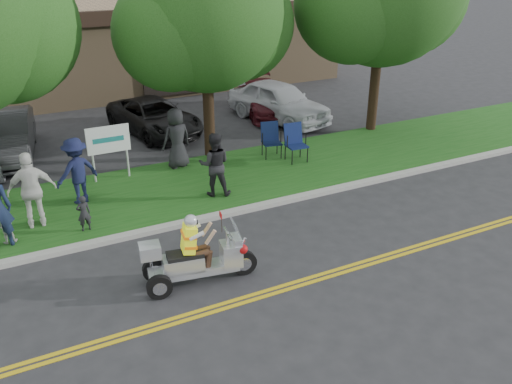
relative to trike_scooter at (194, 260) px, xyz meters
name	(u,v)px	position (x,y,z in m)	size (l,w,h in m)	color
ground	(314,264)	(2.60, -0.53, -0.56)	(120.00, 120.00, 0.00)	#28282B
centerline_near	(328,277)	(2.60, -1.11, -0.55)	(60.00, 0.10, 0.01)	gold
centerline_far	(324,273)	(2.60, -0.95, -0.55)	(60.00, 0.10, 0.01)	gold
curb	(252,208)	(2.60, 2.52, -0.50)	(60.00, 0.25, 0.12)	#A8A89E
grass_verge	(221,180)	(2.60, 4.67, -0.51)	(60.00, 4.00, 0.10)	#184D14
commercial_building	(147,41)	(4.60, 18.44, 1.45)	(18.00, 8.20, 4.00)	#9E7F5B
tree_mid	(207,19)	(3.16, 6.70, 3.87)	(5.88, 4.80, 7.05)	#332114
business_sign	(109,142)	(-0.30, 6.07, 0.70)	(1.25, 0.06, 1.75)	silver
trike_scooter	(194,260)	(0.00, 0.00, 0.00)	(2.45, 0.97, 1.60)	black
lawn_chair_a	(271,137)	(4.84, 5.66, 0.18)	(0.71, 0.72, 1.12)	black
lawn_chair_b	(295,140)	(5.36, 4.99, 0.22)	(0.67, 0.69, 1.19)	black
spectator_adult_mid	(215,164)	(2.02, 3.68, 0.44)	(0.87, 0.68, 1.80)	black
spectator_adult_right	(32,190)	(-2.65, 3.97, 0.51)	(1.13, 0.47, 1.94)	silver
spectator_chair_a	(77,171)	(-1.44, 4.87, 0.46)	(1.18, 0.68, 1.83)	#161B3F
spectator_chair_b	(177,138)	(1.79, 6.12, 0.48)	(0.92, 0.60, 1.88)	black
child_left	(84,213)	(-1.64, 3.20, 0.01)	(0.34, 0.22, 0.92)	black
child_right	(5,226)	(-3.39, 3.41, -0.03)	(0.41, 0.32, 0.85)	beige
parked_car_left	(5,136)	(-2.90, 9.67, 0.20)	(1.60, 4.59, 1.51)	#343437
parked_car_mid	(154,117)	(2.24, 9.98, 0.07)	(2.09, 4.54, 1.26)	black
parked_car_right	(265,98)	(7.10, 10.38, 0.09)	(1.81, 4.45, 1.29)	#4A1118
parked_car_far_right	(278,101)	(7.13, 9.25, 0.23)	(1.87, 4.65, 1.58)	silver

